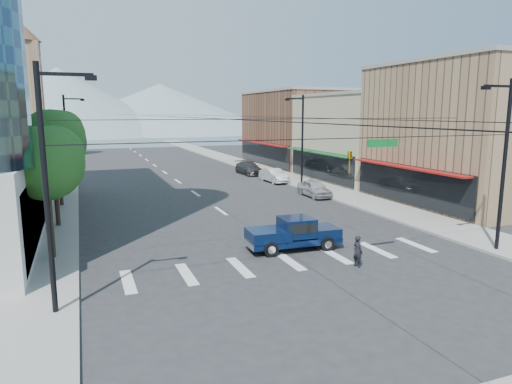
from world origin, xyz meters
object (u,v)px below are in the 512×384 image
Objects in this scene: pedestrian at (358,251)px; parked_car_mid at (274,175)px; pickup_truck at (293,233)px; parked_car_far at (249,168)px; parked_car_near at (314,188)px.

parked_car_mid is (6.90, 26.12, -0.04)m from pedestrian.
pickup_truck is 30.53m from parked_car_far.
parked_car_far is (-0.27, 6.96, 0.01)m from parked_car_mid.
parked_car_near is at bearing -29.79° from pedestrian.
parked_car_far is at bearing 77.26° from pickup_truck.
pickup_truck is 15.94m from parked_car_near.
parked_car_far is (8.29, 29.38, -0.16)m from pickup_truck.
parked_car_mid reaches higher than parked_car_near.
parked_car_near is 15.94m from parked_car_far.
pedestrian is at bearing -62.88° from pickup_truck.
pedestrian is 0.36× the size of parked_car_near.
parked_car_far is at bearing 91.84° from parked_car_near.
pedestrian is at bearing -103.34° from parked_car_far.
parked_car_mid is (0.00, 8.97, 0.00)m from parked_car_near.
parked_car_mid is (8.56, 22.42, -0.17)m from pickup_truck.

